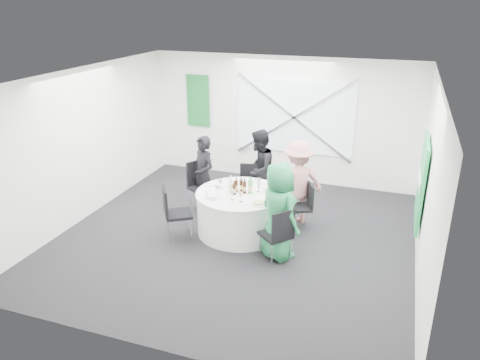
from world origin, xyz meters
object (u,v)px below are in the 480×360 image
(chair_back_left, at_px, (200,182))
(green_water_bottle, at_px, (250,187))
(chair_front_right, at_px, (279,232))
(banquet_table, at_px, (240,212))
(person_man_back_left, at_px, (203,175))
(person_woman_green, at_px, (279,211))
(chair_back, at_px, (249,184))
(person_man_back, at_px, (259,170))
(person_woman_pink, at_px, (298,183))
(chair_front_left, at_px, (173,209))
(clear_water_bottle, at_px, (231,185))
(chair_back_right, at_px, (304,203))

(chair_back_left, height_order, green_water_bottle, green_water_bottle)
(chair_back_left, bearing_deg, chair_front_right, -94.99)
(chair_front_right, bearing_deg, banquet_table, -90.00)
(chair_front_right, height_order, person_man_back_left, person_man_back_left)
(chair_back_left, distance_m, person_woman_green, 2.30)
(chair_back, distance_m, person_man_back_left, 0.92)
(chair_back_left, relative_size, green_water_bottle, 3.20)
(person_man_back, xyz_separation_m, green_water_bottle, (0.19, -1.10, 0.08))
(chair_front_right, xyz_separation_m, person_woman_pink, (-0.06, 1.53, 0.24))
(chair_back, distance_m, chair_front_left, 1.85)
(banquet_table, bearing_deg, clear_water_bottle, 177.98)
(green_water_bottle, xyz_separation_m, clear_water_bottle, (-0.35, -0.03, -0.01))
(person_woman_pink, height_order, clear_water_bottle, person_woman_pink)
(person_woman_pink, bearing_deg, chair_back_left, -37.45)
(banquet_table, relative_size, person_man_back_left, 1.02)
(chair_back_right, bearing_deg, person_woman_green, -34.86)
(chair_back, relative_size, green_water_bottle, 2.93)
(person_man_back_left, bearing_deg, chair_front_left, -60.00)
(banquet_table, height_order, person_man_back_left, person_man_back_left)
(banquet_table, xyz_separation_m, person_woman_pink, (0.87, 0.72, 0.41))
(chair_back_left, bearing_deg, chair_back, -36.99)
(chair_front_right, height_order, green_water_bottle, green_water_bottle)
(person_man_back, bearing_deg, chair_back_right, 58.43)
(chair_front_right, bearing_deg, person_woman_pink, -136.62)
(person_man_back_left, height_order, green_water_bottle, person_man_back_left)
(person_woman_green, xyz_separation_m, green_water_bottle, (-0.68, 0.65, 0.07))
(person_woman_pink, distance_m, person_woman_green, 1.34)
(banquet_table, relative_size, chair_front_right, 1.65)
(banquet_table, xyz_separation_m, person_man_back, (-0.01, 1.13, 0.42))
(chair_back_right, distance_m, chair_front_right, 1.31)
(person_man_back, distance_m, person_woman_green, 1.95)
(person_man_back_left, relative_size, green_water_bottle, 4.95)
(chair_back_right, bearing_deg, chair_front_right, -30.68)
(person_woman_pink, distance_m, clear_water_bottle, 1.26)
(chair_back_right, bearing_deg, chair_back, -137.95)
(chair_front_left, bearing_deg, person_woman_pink, -86.90)
(chair_front_right, distance_m, person_woman_pink, 1.55)
(green_water_bottle, bearing_deg, person_man_back, 99.55)
(chair_front_right, distance_m, green_water_bottle, 1.17)
(chair_back_right, xyz_separation_m, person_man_back_left, (-2.00, 0.09, 0.26))
(person_man_back, height_order, person_woman_green, person_woman_green)
(chair_back, bearing_deg, chair_back_right, -32.01)
(person_man_back, distance_m, person_woman_pink, 0.96)
(chair_back_right, relative_size, green_water_bottle, 2.80)
(chair_back, distance_m, chair_back_right, 1.31)
(clear_water_bottle, bearing_deg, person_man_back, 81.57)
(banquet_table, height_order, green_water_bottle, green_water_bottle)
(chair_front_left, height_order, person_woman_green, person_woman_green)
(banquet_table, relative_size, person_woman_pink, 0.98)
(chair_back_right, bearing_deg, person_woman_pink, -166.93)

